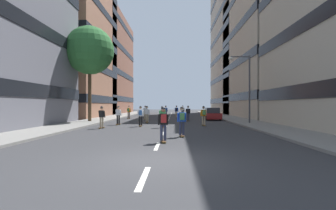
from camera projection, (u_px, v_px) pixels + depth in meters
The scene contains 25 objects.
ground_plane at pixel (169, 119), 32.72m from camera, with size 144.99×144.99×0.00m, color #333335.
sidewalk_left at pixel (110, 118), 35.97m from camera, with size 3.41×66.45×0.14m, color gray.
sidewalk_right at pixel (229, 118), 35.51m from camera, with size 3.41×66.45×0.14m, color gray.
lane_markings at pixel (169, 119), 34.05m from camera, with size 0.16×57.20×0.01m.
building_left_mid at pixel (65, 15), 39.57m from camera, with size 12.69×16.67×31.53m.
building_left_far at pixel (96, 65), 55.47m from camera, with size 12.69×22.06×20.81m.
building_right_mid at pixel (277, 50), 38.68m from camera, with size 12.69×20.65×20.37m.
building_right_far at pixel (247, 38), 54.58m from camera, with size 12.69×22.58×32.14m.
parked_car_near at pixel (212, 114), 31.96m from camera, with size 1.82×4.40×1.52m.
street_tree_near at pixel (90, 51), 27.36m from camera, with size 5.16×5.16×10.17m.
streetlamp_right at pixel (246, 82), 24.63m from camera, with size 2.13×0.30×6.50m.
skater_0 at pixel (145, 112), 33.13m from camera, with size 0.57×0.92×1.78m.
skater_1 at pixel (176, 111), 37.94m from camera, with size 0.57×0.92×1.78m.
skater_2 at pixel (163, 122), 12.69m from camera, with size 0.56×0.92×1.78m.
skater_3 at pixel (162, 116), 20.91m from camera, with size 0.54×0.91×1.78m.
skater_4 at pixel (182, 120), 14.97m from camera, with size 0.55×0.92×1.78m.
skater_5 at pixel (129, 111), 34.44m from camera, with size 0.57×0.92×1.78m.
skater_6 at pixel (147, 113), 26.56m from camera, with size 0.55×0.91×1.78m.
skater_7 at pixel (188, 112), 29.61m from camera, with size 0.55×0.92×1.78m.
skater_8 at pixel (183, 110), 39.09m from camera, with size 0.54×0.91×1.78m.
skater_9 at pixel (141, 115), 22.13m from camera, with size 0.54×0.91×1.78m.
skater_10 at pixel (166, 111), 37.88m from camera, with size 0.54×0.91×1.78m.
skater_11 at pixel (102, 116), 20.25m from camera, with size 0.56×0.92×1.78m.
skater_12 at pixel (204, 114), 22.81m from camera, with size 0.56×0.92×1.78m.
skater_13 at pixel (118, 114), 23.86m from camera, with size 0.56×0.92×1.78m.
Camera 1 is at (0.81, -8.54, 1.88)m, focal length 27.28 mm.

